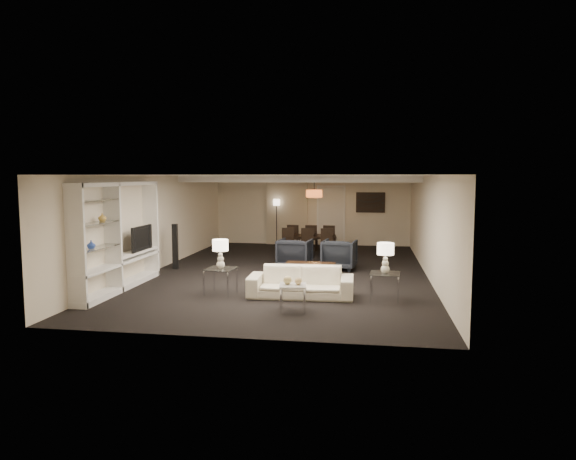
{
  "coord_description": "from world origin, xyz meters",
  "views": [
    {
      "loc": [
        2.05,
        -12.94,
        2.48
      ],
      "look_at": [
        0.0,
        0.0,
        1.1
      ],
      "focal_mm": 32.0,
      "sensor_mm": 36.0,
      "label": 1
    }
  ],
  "objects_px": {
    "vase_blue": "(91,245)",
    "chair_fm": "(312,238)",
    "chair_nm": "(307,243)",
    "chair_fr": "(330,238)",
    "side_table_right": "(385,287)",
    "chair_nl": "(288,242)",
    "pendant_light": "(314,194)",
    "chair_nr": "(327,243)",
    "table_lamp_right": "(385,258)",
    "chair_fl": "(294,237)",
    "armchair_right": "(339,254)",
    "armchair_left": "(295,253)",
    "floor_lamp": "(277,222)",
    "table_lamp_left": "(220,254)",
    "marble_table": "(293,298)",
    "floor_speaker": "(175,246)",
    "coffee_table": "(310,272)",
    "dining_table": "(310,245)",
    "side_table_left": "(221,281)",
    "vase_amber": "(102,217)",
    "sofa": "(301,282)",
    "television": "(138,238)"
  },
  "relations": [
    {
      "from": "vase_blue",
      "to": "chair_fm",
      "type": "xyz_separation_m",
      "value": [
        3.5,
        7.61,
        -0.71
      ]
    },
    {
      "from": "chair_nm",
      "to": "chair_fr",
      "type": "relative_size",
      "value": 1.0
    },
    {
      "from": "side_table_right",
      "to": "chair_nl",
      "type": "xyz_separation_m",
      "value": [
        -2.8,
        5.25,
        0.16
      ]
    },
    {
      "from": "pendant_light",
      "to": "chair_nr",
      "type": "bearing_deg",
      "value": -61.99
    },
    {
      "from": "vase_blue",
      "to": "chair_fr",
      "type": "height_order",
      "value": "vase_blue"
    },
    {
      "from": "table_lamp_right",
      "to": "chair_fl",
      "type": "distance_m",
      "value": 7.13
    },
    {
      "from": "armchair_right",
      "to": "armchair_left",
      "type": "bearing_deg",
      "value": 7.59
    },
    {
      "from": "table_lamp_right",
      "to": "floor_lamp",
      "type": "bearing_deg",
      "value": 114.76
    },
    {
      "from": "pendant_light",
      "to": "table_lamp_left",
      "type": "relative_size",
      "value": 0.85
    },
    {
      "from": "armchair_right",
      "to": "marble_table",
      "type": "xyz_separation_m",
      "value": [
        -0.6,
        -4.4,
        -0.15
      ]
    },
    {
      "from": "side_table_right",
      "to": "table_lamp_left",
      "type": "xyz_separation_m",
      "value": [
        -3.4,
        0.0,
        0.58
      ]
    },
    {
      "from": "marble_table",
      "to": "chair_nr",
      "type": "xyz_separation_m",
      "value": [
        0.1,
        6.35,
        0.19
      ]
    },
    {
      "from": "floor_speaker",
      "to": "chair_nm",
      "type": "xyz_separation_m",
      "value": [
        3.25,
        2.55,
        -0.17
      ]
    },
    {
      "from": "coffee_table",
      "to": "chair_nl",
      "type": "bearing_deg",
      "value": 106.78
    },
    {
      "from": "dining_table",
      "to": "side_table_left",
      "type": "bearing_deg",
      "value": -107.82
    },
    {
      "from": "armchair_right",
      "to": "table_lamp_right",
      "type": "xyz_separation_m",
      "value": [
        1.1,
        -3.3,
        0.45
      ]
    },
    {
      "from": "coffee_table",
      "to": "marble_table",
      "type": "relative_size",
      "value": 2.4
    },
    {
      "from": "chair_nl",
      "to": "table_lamp_left",
      "type": "bearing_deg",
      "value": -103.21
    },
    {
      "from": "armchair_right",
      "to": "vase_blue",
      "type": "relative_size",
      "value": 5.18
    },
    {
      "from": "coffee_table",
      "to": "armchair_right",
      "type": "xyz_separation_m",
      "value": [
        0.6,
        1.7,
        0.19
      ]
    },
    {
      "from": "armchair_right",
      "to": "vase_amber",
      "type": "height_order",
      "value": "vase_amber"
    },
    {
      "from": "table_lamp_right",
      "to": "dining_table",
      "type": "xyz_separation_m",
      "value": [
        -2.2,
        5.9,
        -0.56
      ]
    },
    {
      "from": "chair_fm",
      "to": "floor_speaker",
      "type": "bearing_deg",
      "value": 51.41
    },
    {
      "from": "marble_table",
      "to": "chair_nm",
      "type": "height_order",
      "value": "chair_nm"
    },
    {
      "from": "sofa",
      "to": "chair_fm",
      "type": "xyz_separation_m",
      "value": [
        -0.5,
        6.55,
        0.12
      ]
    },
    {
      "from": "armchair_left",
      "to": "table_lamp_right",
      "type": "height_order",
      "value": "table_lamp_right"
    },
    {
      "from": "coffee_table",
      "to": "chair_nm",
      "type": "relative_size",
      "value": 1.34
    },
    {
      "from": "table_lamp_right",
      "to": "vase_blue",
      "type": "height_order",
      "value": "vase_blue"
    },
    {
      "from": "dining_table",
      "to": "chair_fm",
      "type": "height_order",
      "value": "chair_fm"
    },
    {
      "from": "floor_lamp",
      "to": "side_table_left",
      "type": "bearing_deg",
      "value": -88.35
    },
    {
      "from": "side_table_right",
      "to": "vase_amber",
      "type": "xyz_separation_m",
      "value": [
        -5.7,
        -0.6,
        1.37
      ]
    },
    {
      "from": "dining_table",
      "to": "chair_nl",
      "type": "relative_size",
      "value": 1.92
    },
    {
      "from": "television",
      "to": "vase_amber",
      "type": "xyz_separation_m",
      "value": [
        -0.03,
        -1.52,
        0.61
      ]
    },
    {
      "from": "marble_table",
      "to": "chair_nl",
      "type": "xyz_separation_m",
      "value": [
        -1.1,
        6.35,
        0.19
      ]
    },
    {
      "from": "floor_speaker",
      "to": "chair_fr",
      "type": "relative_size",
      "value": 1.38
    },
    {
      "from": "marble_table",
      "to": "chair_fl",
      "type": "height_order",
      "value": "chair_fl"
    },
    {
      "from": "armchair_right",
      "to": "chair_fr",
      "type": "relative_size",
      "value": 1.0
    },
    {
      "from": "vase_amber",
      "to": "table_lamp_right",
      "type": "bearing_deg",
      "value": 6.05
    },
    {
      "from": "coffee_table",
      "to": "side_table_right",
      "type": "height_order",
      "value": "side_table_right"
    },
    {
      "from": "table_lamp_left",
      "to": "chair_fr",
      "type": "height_order",
      "value": "table_lamp_left"
    },
    {
      "from": "side_table_left",
      "to": "floor_speaker",
      "type": "distance_m",
      "value": 3.41
    },
    {
      "from": "coffee_table",
      "to": "chair_fr",
      "type": "xyz_separation_m",
      "value": [
        0.1,
        4.95,
        0.23
      ]
    },
    {
      "from": "dining_table",
      "to": "chair_nl",
      "type": "distance_m",
      "value": 0.9
    },
    {
      "from": "chair_fm",
      "to": "television",
      "type": "bearing_deg",
      "value": 59.99
    },
    {
      "from": "sofa",
      "to": "chair_fm",
      "type": "distance_m",
      "value": 6.57
    },
    {
      "from": "television",
      "to": "armchair_right",
      "type": "bearing_deg",
      "value": -62.43
    },
    {
      "from": "sofa",
      "to": "table_lamp_left",
      "type": "xyz_separation_m",
      "value": [
        -1.7,
        0.0,
        0.54
      ]
    },
    {
      "from": "side_table_right",
      "to": "marble_table",
      "type": "xyz_separation_m",
      "value": [
        -1.7,
        -1.1,
        -0.03
      ]
    },
    {
      "from": "armchair_left",
      "to": "chair_nl",
      "type": "distance_m",
      "value": 2.01
    },
    {
      "from": "chair_nr",
      "to": "marble_table",
      "type": "bearing_deg",
      "value": -92.0
    }
  ]
}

